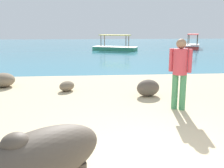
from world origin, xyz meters
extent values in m
cube|color=#CCB78E|center=(0.00, 0.00, 0.02)|extent=(18.00, 14.00, 0.04)
cube|color=teal|center=(0.00, 22.00, 0.00)|extent=(60.00, 36.00, 0.03)
ellipsoid|color=#4C4238|center=(-1.46, -0.92, 0.70)|extent=(1.37, 1.30, 0.55)
ellipsoid|color=#4C4238|center=(-1.64, -1.08, 0.93)|extent=(0.34, 0.34, 0.18)
cylinder|color=#428956|center=(1.13, 2.42, 0.45)|extent=(0.14, 0.14, 0.82)
cylinder|color=#428956|center=(0.98, 2.51, 0.45)|extent=(0.14, 0.14, 0.82)
cylinder|color=#CC3D47|center=(1.06, 2.46, 1.15)|extent=(0.32, 0.32, 0.58)
cylinder|color=#CC3D47|center=(1.24, 2.36, 1.18)|extent=(0.09, 0.09, 0.52)
cylinder|color=#CC3D47|center=(0.88, 2.57, 1.18)|extent=(0.09, 0.09, 0.52)
sphere|color=#997051|center=(1.06, 2.46, 1.55)|extent=(0.22, 0.22, 0.22)
ellipsoid|color=#756651|center=(-1.66, 4.49, 0.19)|extent=(0.61, 0.65, 0.30)
ellipsoid|color=brown|center=(0.62, 3.70, 0.27)|extent=(0.79, 0.70, 0.46)
ellipsoid|color=#756651|center=(-3.73, 5.24, 0.26)|extent=(0.87, 0.87, 0.45)
cube|color=#C63833|center=(8.52, 20.31, 0.16)|extent=(2.46, 3.74, 0.28)
cube|color=white|center=(8.52, 20.31, 0.32)|extent=(2.53, 3.83, 0.04)
cylinder|color=brown|center=(8.44, 19.17, 0.77)|extent=(0.06, 0.06, 0.95)
cylinder|color=brown|center=(7.73, 19.48, 0.77)|extent=(0.06, 0.06, 0.95)
cylinder|color=brown|center=(9.31, 21.14, 0.77)|extent=(0.06, 0.06, 0.95)
cylinder|color=brown|center=(8.60, 21.45, 0.77)|extent=(0.06, 0.06, 0.95)
cube|color=red|center=(8.52, 20.31, 1.28)|extent=(1.87, 2.68, 0.06)
cube|color=#338E66|center=(1.18, 18.59, 0.16)|extent=(3.72, 2.54, 0.28)
cube|color=white|center=(1.18, 18.59, 0.32)|extent=(3.81, 2.62, 0.04)
cylinder|color=brown|center=(0.04, 18.70, 0.77)|extent=(0.06, 0.06, 0.95)
cylinder|color=brown|center=(0.37, 19.40, 0.77)|extent=(0.06, 0.06, 0.95)
cylinder|color=brown|center=(1.99, 17.78, 0.77)|extent=(0.06, 0.06, 0.95)
cylinder|color=brown|center=(2.32, 18.47, 0.77)|extent=(0.06, 0.06, 0.95)
cube|color=#EFD14C|center=(1.18, 18.59, 1.28)|extent=(2.68, 1.93, 0.06)
camera|label=1|loc=(-0.99, -3.26, 1.91)|focal=42.25mm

